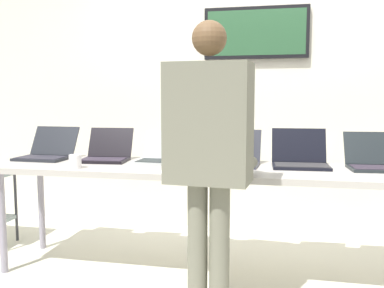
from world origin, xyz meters
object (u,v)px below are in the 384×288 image
object	(u,v)px
person	(209,145)
coffee_mug	(75,162)
laptop_station_4	(300,158)
laptop_station_2	(164,155)
workbench	(221,174)
laptop_station_1	(107,153)
laptop_station_0	(47,151)
laptop_station_5	(374,161)
laptop_station_3	(232,157)

from	to	relation	value
person	coffee_mug	world-z (taller)	person
laptop_station_4	coffee_mug	bearing A→B (deg)	-165.10
laptop_station_2	laptop_station_4	distance (m)	0.96
workbench	laptop_station_2	distance (m)	0.46
workbench	laptop_station_1	bearing A→B (deg)	171.75
workbench	laptop_station_1	distance (m)	0.91
laptop_station_0	laptop_station_2	world-z (taller)	laptop_station_0
laptop_station_2	person	world-z (taller)	person
laptop_station_5	person	bearing A→B (deg)	-142.15
laptop_station_0	laptop_station_1	bearing A→B (deg)	-0.07
laptop_station_3	laptop_station_4	size ratio (longest dim) A/B	1.01
laptop_station_0	laptop_station_1	distance (m)	0.49
laptop_station_4	coffee_mug	distance (m)	1.53
laptop_station_4	coffee_mug	xyz separation A→B (m)	(-1.48, -0.39, -0.01)
laptop_station_2	laptop_station_3	size ratio (longest dim) A/B	0.97
laptop_station_0	coffee_mug	xyz separation A→B (m)	(0.43, -0.38, -0.01)
coffee_mug	workbench	bearing A→B (deg)	14.72
laptop_station_1	laptop_station_5	bearing A→B (deg)	0.49
laptop_station_0	person	size ratio (longest dim) A/B	0.24
laptop_station_1	laptop_station_2	xyz separation A→B (m)	(0.45, -0.01, -0.00)
workbench	laptop_station_2	bearing A→B (deg)	164.95
workbench	laptop_station_5	xyz separation A→B (m)	(1.00, 0.15, 0.10)
laptop_station_0	laptop_station_1	world-z (taller)	laptop_station_0
person	coffee_mug	bearing A→B (deg)	159.07
coffee_mug	laptop_station_5	bearing A→B (deg)	11.42
laptop_station_5	coffee_mug	world-z (taller)	laptop_station_5
laptop_station_3	laptop_station_5	world-z (taller)	laptop_station_3
laptop_station_0	person	xyz separation A→B (m)	(1.40, -0.75, 0.16)
laptop_station_0	laptop_station_4	world-z (taller)	laptop_station_4
laptop_station_3	laptop_station_5	distance (m)	0.94
person	laptop_station_0	bearing A→B (deg)	151.84
laptop_station_3	person	world-z (taller)	person
laptop_station_2	person	distance (m)	0.88
laptop_station_0	laptop_station_5	world-z (taller)	laptop_station_0
laptop_station_3	laptop_station_4	world-z (taller)	laptop_station_4
laptop_station_0	laptop_station_4	distance (m)	1.91
laptop_station_4	laptop_station_5	size ratio (longest dim) A/B	1.05
laptop_station_2	laptop_station_5	size ratio (longest dim) A/B	1.02
laptop_station_0	workbench	bearing A→B (deg)	-5.35
laptop_station_1	laptop_station_5	world-z (taller)	laptop_station_1
laptop_station_3	laptop_station_5	bearing A→B (deg)	1.54
laptop_station_0	person	distance (m)	1.60
laptop_station_3	laptop_station_1	bearing A→B (deg)	179.45
laptop_station_1	coffee_mug	world-z (taller)	laptop_station_1
workbench	person	distance (m)	0.68
laptop_station_5	coffee_mug	xyz separation A→B (m)	(-1.96, -0.40, -0.01)
laptop_station_1	workbench	bearing A→B (deg)	-8.25
laptop_station_5	laptop_station_2	bearing A→B (deg)	-178.90
laptop_station_1	laptop_station_5	distance (m)	1.89
laptop_station_1	person	world-z (taller)	person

